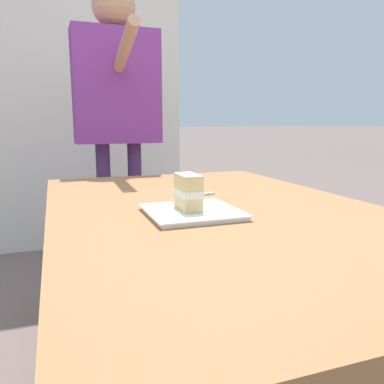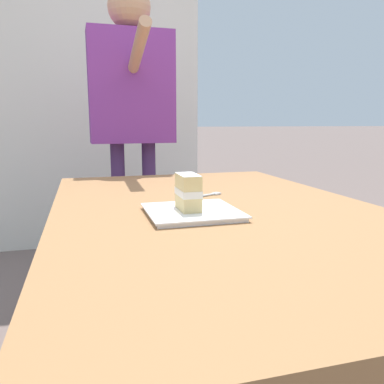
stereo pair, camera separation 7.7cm
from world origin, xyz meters
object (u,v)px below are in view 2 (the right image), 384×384
cake_slice (188,192)px  patio_table (217,231)px  dessert_plate (192,212)px  diner_person (132,93)px  dessert_fork (205,195)px

cake_slice → patio_table: bearing=-56.9°
patio_table → dessert_plate: (-0.08, 0.11, 0.09)m
diner_person → patio_table: bearing=-173.3°
patio_table → dessert_fork: size_ratio=10.09×
diner_person → cake_slice: bearing=-179.4°
patio_table → cake_slice: (-0.08, 0.12, 0.15)m
cake_slice → diner_person: (1.16, 0.01, 0.36)m
diner_person → dessert_plate: bearing=-178.9°
patio_table → diner_person: 1.21m
patio_table → dessert_fork: dessert_fork is taller
cake_slice → dessert_fork: (0.25, -0.13, -0.06)m
cake_slice → diner_person: 1.22m
dessert_plate → patio_table: bearing=-53.4°
dessert_plate → diner_person: (1.17, 0.02, 0.42)m
dessert_plate → diner_person: bearing=1.1°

